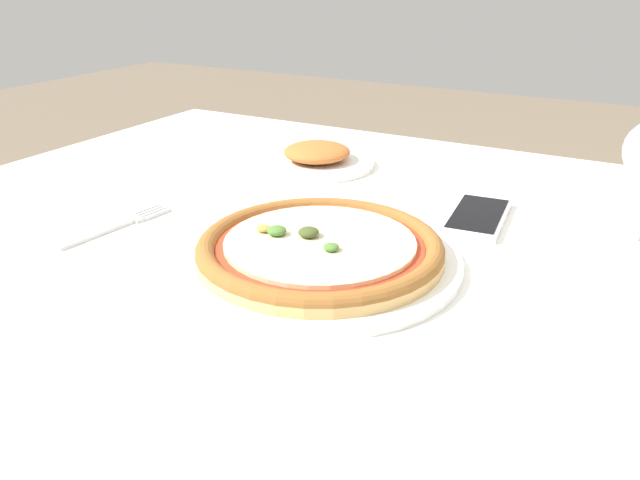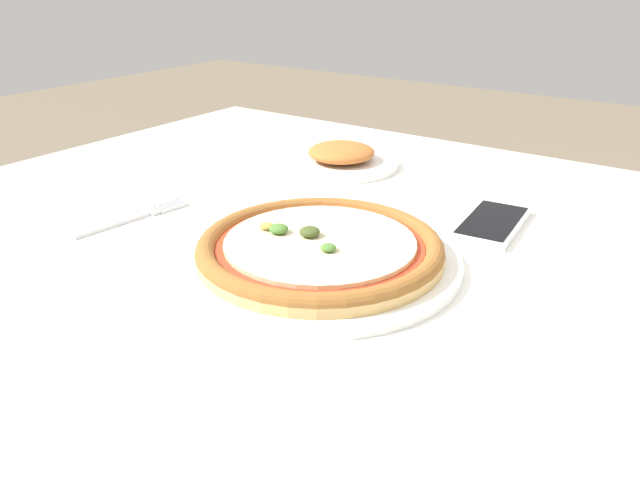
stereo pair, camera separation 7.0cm
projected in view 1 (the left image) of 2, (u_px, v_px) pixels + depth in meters
dining_table at (353, 312)px, 0.77m from camera, size 1.36×1.08×0.74m
pizza_plate at (320, 251)px, 0.71m from camera, size 0.32×0.32×0.04m
fork at (119, 225)px, 0.81m from camera, size 0.04×0.17×0.00m
cell_phone at (478, 217)px, 0.83m from camera, size 0.08×0.15×0.01m
side_plate at (317, 158)px, 1.05m from camera, size 0.19×0.19×0.04m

